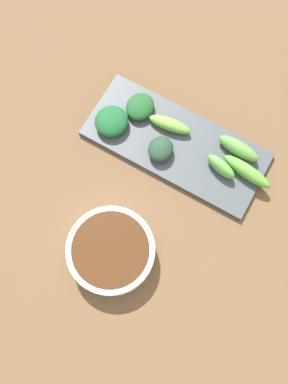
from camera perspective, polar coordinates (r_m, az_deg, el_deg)
name	(u,v)px	position (r m, az deg, el deg)	size (l,w,h in m)	color
tabletop	(157,178)	(0.77, 1.83, 1.95)	(2.10, 2.10, 0.02)	brown
sauce_bowl	(111,251)	(0.71, -4.49, -8.05)	(0.15, 0.15, 0.05)	white
serving_plate	(173,143)	(0.78, 4.05, 6.70)	(0.14, 0.34, 0.01)	#464D53
broccoli_leafy_0	(111,121)	(0.78, -4.47, 9.62)	(0.06, 0.06, 0.03)	#1C5C30
broccoli_stalk_1	(170,125)	(0.78, 3.55, 9.20)	(0.02, 0.08, 0.02)	#78BC49
broccoli_leafy_2	(140,107)	(0.79, -0.54, 11.58)	(0.06, 0.05, 0.02)	#215728
broccoli_stalk_3	(247,172)	(0.76, 13.92, 2.72)	(0.02, 0.10, 0.03)	#61AB3F
broccoli_leafy_4	(161,149)	(0.75, 2.30, 5.86)	(0.05, 0.04, 0.03)	#274533
broccoli_stalk_5	(239,148)	(0.77, 12.83, 5.83)	(0.03, 0.08, 0.03)	#629E48
broccoli_stalk_6	(221,167)	(0.75, 10.49, 3.43)	(0.02, 0.06, 0.03)	#65B44E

